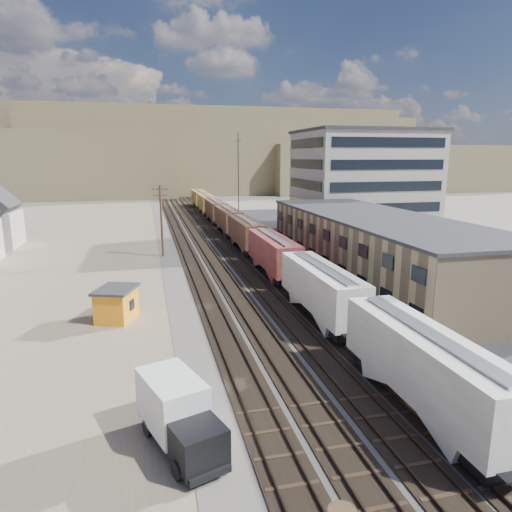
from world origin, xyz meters
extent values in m
plane|color=#6B6356|center=(0.00, 0.00, 0.00)|extent=(300.00, 300.00, 0.00)
cube|color=#4C4742|center=(0.00, 50.00, 0.03)|extent=(18.00, 200.00, 0.06)
cube|color=#746850|center=(-20.00, 40.00, 0.01)|extent=(24.00, 180.00, 0.03)
cube|color=#232326|center=(22.00, 35.00, 0.02)|extent=(26.00, 120.00, 0.04)
cube|color=black|center=(-5.00, 50.00, 0.10)|extent=(2.60, 200.00, 0.08)
cube|color=#38281E|center=(-5.72, 50.00, 0.22)|extent=(0.08, 200.00, 0.16)
cube|color=#38281E|center=(-4.28, 50.00, 0.22)|extent=(0.08, 200.00, 0.16)
cube|color=black|center=(-2.00, 50.00, 0.10)|extent=(2.60, 200.00, 0.08)
cube|color=#38281E|center=(-2.72, 50.00, 0.22)|extent=(0.08, 200.00, 0.16)
cube|color=#38281E|center=(-1.28, 50.00, 0.22)|extent=(0.08, 200.00, 0.16)
cube|color=black|center=(1.00, 50.00, 0.10)|extent=(2.60, 200.00, 0.08)
cube|color=#38281E|center=(0.28, 50.00, 0.22)|extent=(0.08, 200.00, 0.16)
cube|color=#38281E|center=(1.72, 50.00, 0.22)|extent=(0.08, 200.00, 0.16)
cube|color=black|center=(3.80, 50.00, 0.10)|extent=(2.60, 200.00, 0.08)
cube|color=#38281E|center=(3.08, 50.00, 0.22)|extent=(0.08, 200.00, 0.16)
cube|color=#38281E|center=(4.52, 50.00, 0.22)|extent=(0.08, 200.00, 0.16)
cube|color=black|center=(3.80, -7.00, 0.75)|extent=(2.20, 2.20, 0.90)
cube|color=black|center=(3.80, 3.15, 0.75)|extent=(2.20, 2.20, 0.90)
cube|color=beige|center=(3.80, -1.92, 2.90)|extent=(3.00, 13.34, 3.40)
cube|color=#B7B7B2|center=(3.80, -1.92, 4.68)|extent=(0.90, 12.32, 0.16)
cube|color=black|center=(3.80, 8.20, 0.75)|extent=(2.20, 2.20, 0.90)
cube|color=black|center=(3.80, 18.35, 0.75)|extent=(2.20, 2.20, 0.90)
cube|color=beige|center=(3.80, 13.28, 2.90)|extent=(3.00, 13.34, 3.40)
cube|color=#B7B7B2|center=(3.80, 13.28, 4.68)|extent=(0.90, 12.32, 0.16)
cube|color=black|center=(3.80, 23.40, 0.75)|extent=(2.20, 2.20, 0.90)
cube|color=black|center=(3.80, 33.55, 0.75)|extent=(2.20, 2.20, 0.90)
cube|color=maroon|center=(3.80, 28.48, 2.90)|extent=(3.00, 13.34, 3.40)
cube|color=#B7B7B2|center=(3.80, 28.48, 4.68)|extent=(0.90, 12.33, 0.16)
cube|color=black|center=(3.80, 38.60, 0.75)|extent=(2.20, 2.20, 0.90)
cube|color=black|center=(3.80, 48.75, 0.75)|extent=(2.20, 2.20, 0.90)
cube|color=#492D1F|center=(3.80, 43.68, 2.90)|extent=(3.00, 13.34, 3.40)
cube|color=#B7B7B2|center=(3.80, 43.68, 4.68)|extent=(0.90, 12.33, 0.16)
cube|color=black|center=(3.80, 53.80, 0.75)|extent=(2.20, 2.20, 0.90)
cube|color=black|center=(3.80, 63.95, 0.75)|extent=(2.20, 2.20, 0.90)
cube|color=#492D1F|center=(3.80, 58.88, 2.90)|extent=(3.00, 13.34, 3.40)
cube|color=#B7B7B2|center=(3.80, 58.88, 4.68)|extent=(0.90, 12.33, 0.16)
cube|color=black|center=(3.80, 69.00, 0.75)|extent=(2.20, 2.20, 0.90)
cube|color=black|center=(3.80, 79.15, 0.75)|extent=(2.20, 2.20, 0.90)
cube|color=#492D1F|center=(3.80, 74.08, 2.90)|extent=(3.00, 13.34, 3.40)
cube|color=#B7B7B2|center=(3.80, 74.08, 4.68)|extent=(0.90, 12.32, 0.16)
cube|color=black|center=(3.80, 84.20, 0.75)|extent=(2.20, 2.20, 0.90)
cube|color=black|center=(3.80, 94.35, 0.75)|extent=(2.20, 2.20, 0.90)
cube|color=#AB792D|center=(3.80, 89.28, 2.90)|extent=(3.00, 13.34, 3.40)
cube|color=#B7B7B2|center=(3.80, 89.28, 4.68)|extent=(0.90, 12.32, 0.16)
cube|color=black|center=(3.80, 99.40, 0.75)|extent=(2.20, 2.20, 0.90)
cube|color=black|center=(3.80, 109.55, 0.75)|extent=(2.20, 2.20, 0.90)
cube|color=#AB792D|center=(3.80, 104.48, 2.90)|extent=(3.00, 13.34, 3.40)
cube|color=#B7B7B2|center=(3.80, 104.48, 4.68)|extent=(0.90, 12.32, 0.16)
cube|color=tan|center=(15.00, 25.00, 3.50)|extent=(12.00, 40.00, 7.00)
cube|color=#2D2D30|center=(15.00, 25.00, 7.10)|extent=(12.40, 40.40, 0.30)
cube|color=black|center=(8.95, 25.00, 2.20)|extent=(0.12, 36.00, 1.20)
cube|color=black|center=(8.95, 25.00, 5.20)|extent=(0.12, 36.00, 1.20)
cube|color=#9E998E|center=(28.00, 55.00, 9.00)|extent=(22.00, 18.00, 18.00)
cube|color=#2D2D30|center=(28.00, 55.00, 18.20)|extent=(22.60, 18.60, 0.50)
cube|color=black|center=(16.95, 55.00, 9.00)|extent=(0.12, 16.00, 16.00)
cube|color=black|center=(28.00, 45.95, 9.00)|extent=(20.00, 0.12, 16.00)
cylinder|color=#382619|center=(-8.50, 42.00, 5.00)|extent=(0.32, 0.32, 10.00)
cube|color=#382619|center=(-8.50, 42.00, 9.40)|extent=(2.20, 0.14, 0.14)
cube|color=#382619|center=(-8.50, 42.00, 8.60)|extent=(1.90, 0.14, 0.14)
cylinder|color=black|center=(-7.90, 42.00, 9.55)|extent=(0.08, 0.08, 0.22)
cylinder|color=black|center=(6.00, 60.00, 9.00)|extent=(0.16, 0.16, 18.00)
cube|color=black|center=(6.00, 60.00, 16.50)|extent=(1.20, 0.08, 0.08)
cube|color=#716443|center=(20.00, 160.00, 14.00)|extent=(140.00, 45.00, 28.00)
cube|color=#716443|center=(90.00, 150.00, 9.00)|extent=(110.00, 38.00, 18.00)
cube|color=#716443|center=(-10.00, 180.00, 16.00)|extent=(200.00, 60.00, 32.00)
cube|color=silver|center=(-9.66, -1.11, 1.98)|extent=(3.55, 4.52, 2.57)
cube|color=black|center=(-8.68, -3.91, 1.29)|extent=(2.71, 2.59, 1.78)
cube|color=black|center=(-9.27, -2.23, 0.45)|extent=(3.83, 6.25, 0.30)
cylinder|color=black|center=(-9.66, -4.26, 0.45)|extent=(0.57, 0.94, 0.89)
cylinder|color=black|center=(-8.95, -0.02, 0.45)|extent=(0.57, 0.94, 0.89)
cube|color=orange|center=(-13.33, 17.12, 1.32)|extent=(3.68, 4.21, 2.64)
cube|color=#2D2D30|center=(-13.33, 17.12, 2.73)|extent=(4.13, 4.66, 0.22)
cube|color=black|center=(-12.04, 16.65, 1.41)|extent=(0.38, 0.86, 0.88)
imported|color=navy|center=(22.09, 37.28, 0.85)|extent=(6.67, 5.54, 1.69)
imported|color=silver|center=(26.67, 38.88, 0.80)|extent=(3.22, 5.05, 1.60)
camera|label=1|loc=(-10.41, -21.93, 13.78)|focal=32.00mm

